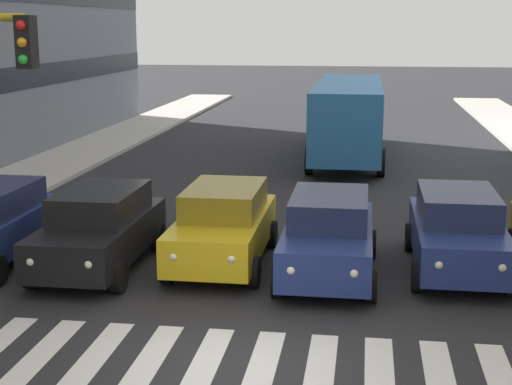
{
  "coord_description": "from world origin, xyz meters",
  "views": [
    {
      "loc": [
        -1.94,
        10.85,
        5.19
      ],
      "look_at": [
        0.7,
        -7.24,
        1.17
      ],
      "focal_mm": 53.48,
      "sensor_mm": 36.0,
      "label": 1
    }
  ],
  "objects_px": {
    "car_1": "(457,231)",
    "bus_behind_traffic": "(349,112)",
    "car_2": "(329,235)",
    "car_4": "(100,228)",
    "car_3": "(224,225)"
  },
  "relations": [
    {
      "from": "car_2",
      "to": "car_3",
      "type": "xyz_separation_m",
      "value": [
        2.34,
        -0.5,
        0.0
      ]
    },
    {
      "from": "car_1",
      "to": "car_4",
      "type": "bearing_deg",
      "value": 6.88
    },
    {
      "from": "car_2",
      "to": "bus_behind_traffic",
      "type": "relative_size",
      "value": 0.42
    },
    {
      "from": "car_1",
      "to": "car_4",
      "type": "height_order",
      "value": "same"
    },
    {
      "from": "car_4",
      "to": "bus_behind_traffic",
      "type": "xyz_separation_m",
      "value": [
        -4.95,
        -14.95,
        0.97
      ]
    },
    {
      "from": "car_1",
      "to": "bus_behind_traffic",
      "type": "distance_m",
      "value": 14.32
    },
    {
      "from": "car_1",
      "to": "car_2",
      "type": "height_order",
      "value": "same"
    },
    {
      "from": "car_1",
      "to": "bus_behind_traffic",
      "type": "bearing_deg",
      "value": -79.07
    },
    {
      "from": "car_1",
      "to": "bus_behind_traffic",
      "type": "relative_size",
      "value": 0.42
    },
    {
      "from": "bus_behind_traffic",
      "to": "car_1",
      "type": "bearing_deg",
      "value": 100.93
    },
    {
      "from": "car_2",
      "to": "car_4",
      "type": "bearing_deg",
      "value": 2.31
    },
    {
      "from": "car_3",
      "to": "car_4",
      "type": "xyz_separation_m",
      "value": [
        2.6,
        0.7,
        0.0
      ]
    },
    {
      "from": "bus_behind_traffic",
      "to": "car_3",
      "type": "bearing_deg",
      "value": 80.66
    },
    {
      "from": "car_1",
      "to": "bus_behind_traffic",
      "type": "xyz_separation_m",
      "value": [
        2.71,
        -14.03,
        0.97
      ]
    },
    {
      "from": "car_3",
      "to": "car_4",
      "type": "relative_size",
      "value": 1.0
    }
  ]
}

